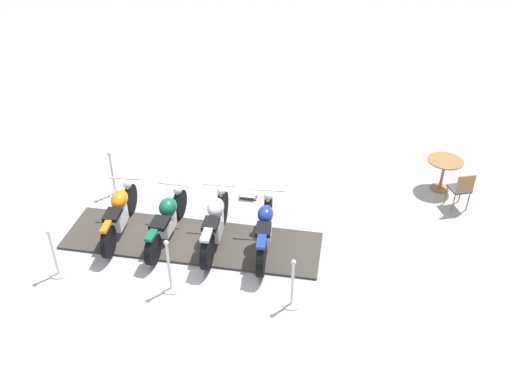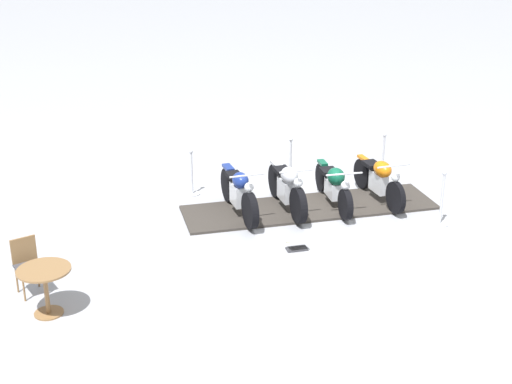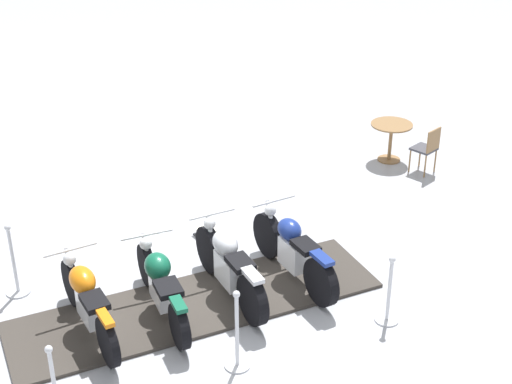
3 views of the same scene
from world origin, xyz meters
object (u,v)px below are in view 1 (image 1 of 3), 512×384
object	(u,v)px
stanchion_left_rear	(55,259)
stanchion_right_rear	(114,181)
motorcycle_navy	(265,229)
info_placard	(248,195)
cafe_chair_near_table	(461,188)
motorcycle_copper	(120,212)
stanchion_left_mid	(170,274)
stanchion_left_front	(292,291)
motorcycle_chrome	(215,223)
motorcycle_forest	(167,219)
cafe_table	(444,167)

from	to	relation	value
stanchion_left_rear	stanchion_right_rear	bearing A→B (deg)	26.11
motorcycle_navy	stanchion_left_rear	world-z (taller)	motorcycle_navy
stanchion_left_rear	stanchion_right_rear	size ratio (longest dim) A/B	0.94
info_placard	cafe_chair_near_table	xyz separation A→B (m)	(2.39, -3.94, 0.45)
motorcycle_navy	stanchion_left_rear	bearing A→B (deg)	106.55
stanchion_right_rear	motorcycle_copper	bearing A→B (deg)	-126.08
motorcycle_navy	cafe_chair_near_table	xyz separation A→B (m)	(3.66, -2.58, 0.02)
motorcycle_navy	info_placard	bearing A→B (deg)	16.52
motorcycle_navy	stanchion_left_mid	size ratio (longest dim) A/B	1.72
stanchion_left_mid	info_placard	distance (m)	3.26
info_placard	stanchion_right_rear	bearing A→B (deg)	-172.89
motorcycle_navy	motorcycle_copper	distance (m)	2.98
stanchion_left_mid	stanchion_left_front	bearing A→B (deg)	-63.89
stanchion_left_rear	stanchion_left_front	world-z (taller)	stanchion_left_rear
motorcycle_copper	info_placard	bearing A→B (deg)	-57.92
motorcycle_copper	motorcycle_chrome	bearing A→B (deg)	-94.91
stanchion_left_mid	info_placard	size ratio (longest dim) A/B	2.58
cafe_chair_near_table	motorcycle_chrome	bearing A→B (deg)	92.92
motorcycle_forest	info_placard	bearing A→B (deg)	-35.38
motorcycle_chrome	motorcycle_navy	bearing A→B (deg)	-92.17
stanchion_left_rear	cafe_chair_near_table	size ratio (longest dim) A/B	1.15
motorcycle_navy	info_placard	xyz separation A→B (m)	(1.27, 1.36, -0.44)
stanchion_left_mid	stanchion_right_rear	bearing A→B (deg)	64.59
motorcycle_copper	info_placard	xyz separation A→B (m)	(2.56, -1.32, -0.46)
motorcycle_copper	stanchion_right_rear	bearing A→B (deg)	23.31
motorcycle_navy	motorcycle_copper	xyz separation A→B (m)	(-1.29, 2.68, 0.02)
motorcycle_copper	stanchion_left_mid	size ratio (longest dim) A/B	1.68
motorcycle_forest	stanchion_left_rear	world-z (taller)	stanchion_left_rear
motorcycle_chrome	info_placard	xyz separation A→B (m)	(1.70, 0.47, -0.45)
motorcycle_chrome	info_placard	world-z (taller)	motorcycle_chrome
motorcycle_forest	motorcycle_copper	xyz separation A→B (m)	(-0.44, 0.90, 0.04)
stanchion_left_rear	cafe_chair_near_table	bearing A→B (deg)	-38.87
motorcycle_navy	stanchion_left_front	distance (m)	1.59
stanchion_left_front	cafe_chair_near_table	size ratio (longest dim) A/B	1.11
motorcycle_copper	stanchion_left_front	size ratio (longest dim) A/B	1.85
motorcycle_navy	stanchion_left_rear	size ratio (longest dim) A/B	1.83
stanchion_left_front	info_placard	size ratio (longest dim) A/B	2.35
motorcycle_forest	stanchion_left_front	xyz separation A→B (m)	(-0.09, -3.05, -0.17)
stanchion_left_mid	info_placard	world-z (taller)	stanchion_left_mid
stanchion_left_front	stanchion_right_rear	xyz separation A→B (m)	(0.55, 5.17, 0.02)
stanchion_left_rear	stanchion_right_rear	world-z (taller)	stanchion_right_rear
info_placard	cafe_table	world-z (taller)	cafe_table
motorcycle_chrome	stanchion_right_rear	distance (m)	3.02
motorcycle_chrome	stanchion_left_rear	bearing A→B (deg)	115.70
motorcycle_forest	stanchion_left_rear	distance (m)	2.23
stanchion_left_rear	stanchion_left_mid	distance (m)	2.20
motorcycle_chrome	info_placard	bearing A→B (deg)	-12.69
motorcycle_chrome	cafe_table	distance (m)	5.47
motorcycle_navy	motorcycle_chrome	world-z (taller)	motorcycle_chrome
stanchion_right_rear	cafe_table	distance (m)	7.50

